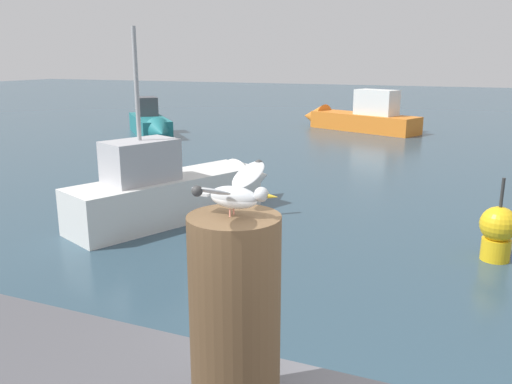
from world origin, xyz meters
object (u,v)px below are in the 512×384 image
at_px(mooring_post, 235,318).
at_px(boat_orange, 355,117).
at_px(seagull, 234,191).
at_px(boat_teal, 151,125).
at_px(channel_buoy, 498,231).
at_px(boat_white, 182,189).

xyz_separation_m(mooring_post, boat_orange, (-4.11, 21.11, -1.38)).
relative_size(seagull, boat_teal, 0.14).
xyz_separation_m(boat_orange, channel_buoy, (5.50, -14.48, -0.08)).
bearing_deg(channel_buoy, boat_teal, 143.56).
distance_m(mooring_post, seagull, 0.61).
xyz_separation_m(mooring_post, boat_teal, (-11.27, 15.98, -1.46)).
bearing_deg(boat_orange, boat_teal, -144.33).
height_order(mooring_post, boat_teal, mooring_post).
distance_m(boat_white, boat_teal, 11.49).
relative_size(mooring_post, boat_teal, 0.23).
height_order(seagull, boat_orange, seagull).
height_order(boat_orange, boat_teal, boat_orange).
height_order(boat_white, boat_orange, boat_white).
relative_size(mooring_post, channel_buoy, 0.74).
distance_m(boat_teal, channel_buoy, 15.73).
xyz_separation_m(mooring_post, channel_buoy, (1.39, 6.64, -1.45)).
bearing_deg(boat_orange, seagull, -78.98).
xyz_separation_m(mooring_post, seagull, (0.00, -0.00, 0.61)).
xyz_separation_m(boat_white, boat_teal, (-6.89, 9.19, -0.09)).
height_order(boat_white, boat_teal, boat_white).
bearing_deg(boat_orange, mooring_post, -78.99).
relative_size(boat_orange, boat_teal, 1.34).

